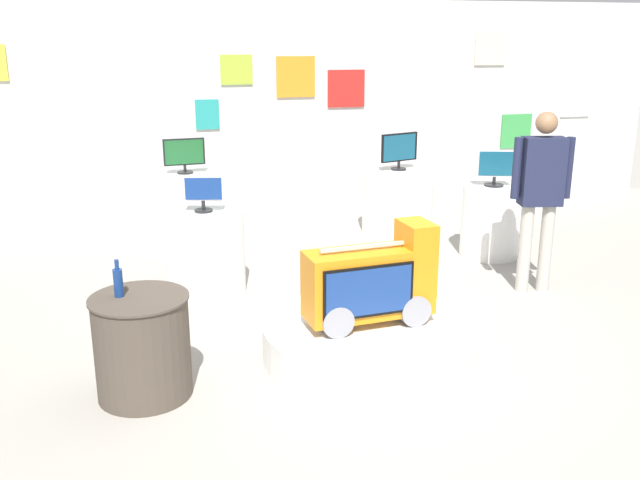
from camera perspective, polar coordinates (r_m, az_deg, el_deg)
ground_plane at (r=5.66m, az=4.11°, el=-8.24°), size 30.00×30.00×0.00m
back_wall_display at (r=9.52m, az=-4.57°, el=10.70°), size 11.85×0.13×2.82m
main_display_pedestal at (r=5.33m, az=3.95°, el=-8.22°), size 1.59×1.59×0.28m
novelty_firetruck_tv at (r=5.16m, az=4.25°, el=-3.71°), size 0.99×0.45×0.75m
display_pedestal_left_rear at (r=8.52m, az=-10.86°, el=2.81°), size 0.83×0.83×0.79m
tv_on_left_rear at (r=8.40m, az=-11.09°, el=6.95°), size 0.49×0.19×0.42m
display_pedestal_center_rear at (r=6.66m, az=-9.37°, el=-0.97°), size 0.74×0.74×0.79m
tv_on_center_rear at (r=6.50m, az=-9.60°, el=3.93°), size 0.36×0.17×0.33m
display_pedestal_right_rear at (r=8.64m, az=6.39°, el=3.19°), size 0.87×0.87×0.79m
tv_on_right_rear at (r=8.52m, az=6.53°, el=7.42°), size 0.51×0.19×0.45m
display_pedestal_far_right at (r=7.90m, az=13.88°, el=1.54°), size 0.66×0.66×0.79m
tv_on_far_right at (r=7.77m, az=14.21°, el=5.86°), size 0.41×0.21×0.39m
side_table_round at (r=4.86m, az=-14.38°, el=-8.37°), size 0.66×0.66×0.71m
bottle_on_side_table at (r=4.74m, az=-16.24°, el=-3.31°), size 0.06×0.06×0.25m
shopper_browsing_near_truck at (r=6.75m, az=17.67°, el=4.03°), size 0.55×0.28×1.71m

